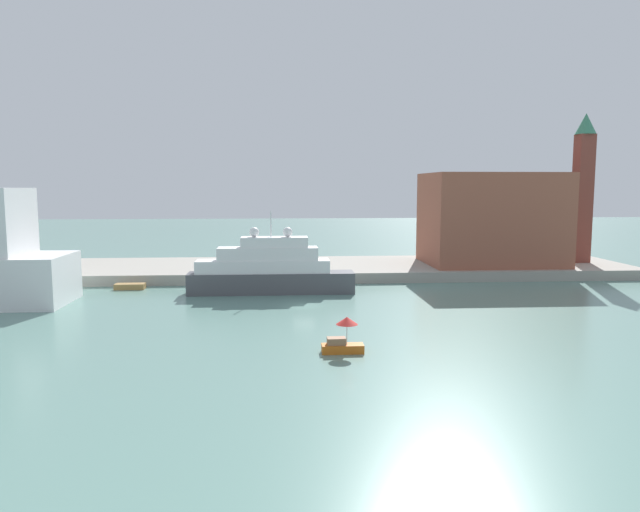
% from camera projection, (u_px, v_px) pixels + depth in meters
% --- Properties ---
extents(ground, '(400.00, 400.00, 0.00)m').
position_uv_depth(ground, '(304.00, 306.00, 72.23)').
color(ground, slate).
extents(quay_dock, '(110.00, 22.09, 1.59)m').
position_uv_depth(quay_dock, '(297.00, 269.00, 98.93)').
color(quay_dock, gray).
rests_on(quay_dock, ground).
extents(large_yacht, '(22.58, 3.98, 11.20)m').
position_uv_depth(large_yacht, '(269.00, 271.00, 80.62)').
color(large_yacht, '#4C4C51').
rests_on(large_yacht, ground).
extents(small_motorboat, '(3.68, 1.91, 3.21)m').
position_uv_depth(small_motorboat, '(343.00, 338.00, 51.73)').
color(small_motorboat, '#C66019').
rests_on(small_motorboat, ground).
extents(work_barge, '(4.14, 1.77, 0.80)m').
position_uv_depth(work_barge, '(130.00, 286.00, 83.96)').
color(work_barge, olive).
rests_on(work_barge, ground).
extents(harbor_building, '(21.59, 15.87, 15.14)m').
position_uv_depth(harbor_building, '(491.00, 219.00, 98.74)').
color(harbor_building, '#93513D').
rests_on(harbor_building, quay_dock).
extents(bell_tower, '(3.45, 3.45, 25.12)m').
position_uv_depth(bell_tower, '(583.00, 183.00, 100.23)').
color(bell_tower, brown).
rests_on(bell_tower, quay_dock).
extents(parked_car, '(3.96, 1.74, 1.28)m').
position_uv_depth(parked_car, '(232.00, 265.00, 93.60)').
color(parked_car, '#B21E1E').
rests_on(parked_car, quay_dock).
extents(person_figure, '(0.36, 0.36, 1.62)m').
position_uv_depth(person_figure, '(259.00, 267.00, 89.39)').
color(person_figure, maroon).
rests_on(person_figure, quay_dock).
extents(mooring_bollard, '(0.53, 0.53, 0.71)m').
position_uv_depth(mooring_bollard, '(281.00, 270.00, 89.41)').
color(mooring_bollard, black).
rests_on(mooring_bollard, quay_dock).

